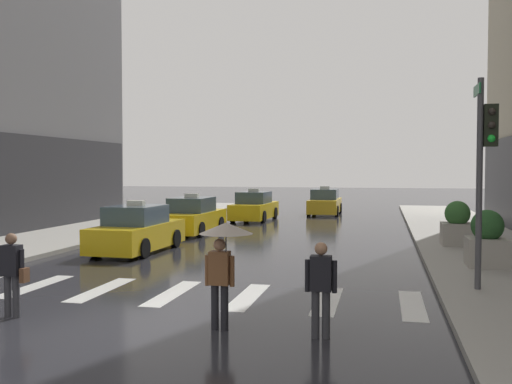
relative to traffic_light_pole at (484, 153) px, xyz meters
The scene contains 12 objects.
ground_plane 8.83m from the traffic_light_pole, 148.58° to the right, with size 160.00×160.00×0.00m, color #26262B.
crosswalk_markings 7.83m from the traffic_light_pole, 169.66° to the right, with size 11.30×2.80×0.01m.
traffic_light_pole is the anchor object (origin of this frame).
taxi_lead 11.89m from the traffic_light_pole, 155.90° to the left, with size 2.02×4.58×1.80m.
taxi_second 15.17m from the traffic_light_pole, 135.00° to the left, with size 2.03×4.59×1.80m.
taxi_third 19.99m from the traffic_light_pole, 117.95° to the left, with size 2.07×4.60×1.80m.
taxi_fourth 23.46m from the traffic_light_pole, 104.47° to the left, with size 1.93×4.54×1.80m.
pedestrian_with_umbrella 6.62m from the traffic_light_pole, 141.66° to the right, with size 0.96×0.96×1.94m.
pedestrian_with_handbag 10.36m from the traffic_light_pole, 156.58° to the right, with size 0.61×0.24×1.65m.
pedestrian_plain_coat 5.71m from the traffic_light_pole, 128.58° to the right, with size 0.55×0.24×1.65m.
planter_near_corner 4.13m from the traffic_light_pole, 78.92° to the left, with size 1.10×1.10×1.60m.
planter_mid_block 8.15m from the traffic_light_pole, 87.13° to the left, with size 1.10×1.10×1.60m.
Camera 1 is at (4.76, -9.46, 2.89)m, focal length 40.08 mm.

